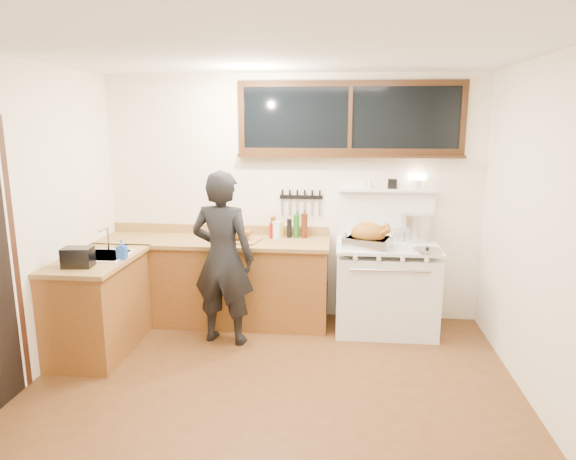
# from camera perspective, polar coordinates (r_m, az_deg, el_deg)

# --- Properties ---
(ground_plane) EXTENTS (4.00, 3.50, 0.02)m
(ground_plane) POSITION_cam_1_polar(r_m,az_deg,el_deg) (4.29, -1.92, -17.80)
(ground_plane) COLOR #553016
(room_shell) EXTENTS (4.10, 3.60, 2.65)m
(room_shell) POSITION_cam_1_polar(r_m,az_deg,el_deg) (3.75, -2.10, 4.76)
(room_shell) COLOR white
(room_shell) RESTS_ON ground
(counter_back) EXTENTS (2.44, 0.64, 1.00)m
(counter_back) POSITION_cam_1_polar(r_m,az_deg,el_deg) (5.56, -8.15, -5.52)
(counter_back) COLOR brown
(counter_back) RESTS_ON ground
(counter_left) EXTENTS (0.64, 1.09, 0.90)m
(counter_left) POSITION_cam_1_polar(r_m,az_deg,el_deg) (5.12, -20.32, -7.76)
(counter_left) COLOR brown
(counter_left) RESTS_ON ground
(sink_unit) EXTENTS (0.50, 0.45, 0.37)m
(sink_unit) POSITION_cam_1_polar(r_m,az_deg,el_deg) (5.07, -20.08, -3.28)
(sink_unit) COLOR white
(sink_unit) RESTS_ON counter_left
(vintage_stove) EXTENTS (1.02, 0.74, 1.59)m
(vintage_stove) POSITION_cam_1_polar(r_m,az_deg,el_deg) (5.38, 10.81, -6.08)
(vintage_stove) COLOR white
(vintage_stove) RESTS_ON ground
(back_window) EXTENTS (2.32, 0.13, 0.77)m
(back_window) POSITION_cam_1_polar(r_m,az_deg,el_deg) (5.40, 6.90, 11.37)
(back_window) COLOR black
(back_window) RESTS_ON room_shell
(knife_strip) EXTENTS (0.46, 0.03, 0.28)m
(knife_strip) POSITION_cam_1_polar(r_m,az_deg,el_deg) (5.49, 1.46, 3.56)
(knife_strip) COLOR black
(knife_strip) RESTS_ON room_shell
(man) EXTENTS (0.67, 0.50, 1.68)m
(man) POSITION_cam_1_polar(r_m,az_deg,el_deg) (4.93, -7.25, -3.12)
(man) COLOR black
(man) RESTS_ON ground
(soap_bottle) EXTENTS (0.09, 0.09, 0.18)m
(soap_bottle) POSITION_cam_1_polar(r_m,az_deg,el_deg) (4.85, -17.99, -2.06)
(soap_bottle) COLOR #2453B5
(soap_bottle) RESTS_ON counter_left
(toaster) EXTENTS (0.26, 0.20, 0.17)m
(toaster) POSITION_cam_1_polar(r_m,az_deg,el_deg) (4.73, -22.32, -2.81)
(toaster) COLOR black
(toaster) RESTS_ON counter_left
(cutting_board) EXTENTS (0.44, 0.36, 0.14)m
(cutting_board) POSITION_cam_1_polar(r_m,az_deg,el_deg) (5.31, -5.35, -0.70)
(cutting_board) COLOR olive
(cutting_board) RESTS_ON counter_back
(roast_turkey) EXTENTS (0.52, 0.45, 0.25)m
(roast_turkey) POSITION_cam_1_polar(r_m,az_deg,el_deg) (5.10, 8.94, -0.78)
(roast_turkey) COLOR silver
(roast_turkey) RESTS_ON vintage_stove
(stockpot) EXTENTS (0.32, 0.32, 0.28)m
(stockpot) POSITION_cam_1_polar(r_m,az_deg,el_deg) (5.48, 14.00, 0.33)
(stockpot) COLOR silver
(stockpot) RESTS_ON vintage_stove
(saucepan) EXTENTS (0.16, 0.27, 0.11)m
(saucepan) POSITION_cam_1_polar(r_m,az_deg,el_deg) (5.44, 12.20, -0.58)
(saucepan) COLOR silver
(saucepan) RESTS_ON vintage_stove
(pot_lid) EXTENTS (0.29, 0.29, 0.04)m
(pot_lid) POSITION_cam_1_polar(r_m,az_deg,el_deg) (5.07, 15.19, -2.19)
(pot_lid) COLOR silver
(pot_lid) RESTS_ON vintage_stove
(coffee_tin) EXTENTS (0.11, 0.09, 0.16)m
(coffee_tin) POSITION_cam_1_polar(r_m,az_deg,el_deg) (5.43, -1.41, -0.04)
(coffee_tin) COLOR maroon
(coffee_tin) RESTS_ON counter_back
(pitcher) EXTENTS (0.10, 0.10, 0.18)m
(pitcher) POSITION_cam_1_polar(r_m,az_deg,el_deg) (5.42, -1.27, 0.01)
(pitcher) COLOR white
(pitcher) RESTS_ON counter_back
(bottle_cluster) EXTENTS (0.39, 0.07, 0.26)m
(bottle_cluster) POSITION_cam_1_polar(r_m,az_deg,el_deg) (5.45, 0.36, 0.35)
(bottle_cluster) COLOR black
(bottle_cluster) RESTS_ON counter_back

